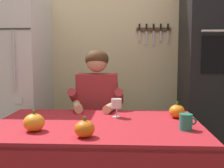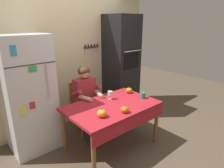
# 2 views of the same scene
# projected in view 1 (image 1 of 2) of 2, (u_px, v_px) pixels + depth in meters

# --- Properties ---
(back_wall_assembly) EXTENTS (3.70, 0.13, 2.60)m
(back_wall_assembly) POSITION_uv_depth(u_px,v_px,m) (113.00, 45.00, 3.09)
(back_wall_assembly) COLOR beige
(back_wall_assembly) RESTS_ON ground
(refrigerator) EXTENTS (0.68, 0.71, 1.80)m
(refrigerator) POSITION_uv_depth(u_px,v_px,m) (11.00, 85.00, 2.79)
(refrigerator) COLOR silver
(refrigerator) RESTS_ON ground
(wall_oven) EXTENTS (0.60, 0.64, 2.10)m
(wall_oven) POSITION_uv_depth(u_px,v_px,m) (215.00, 70.00, 2.72)
(wall_oven) COLOR black
(wall_oven) RESTS_ON ground
(dining_table) EXTENTS (1.40, 0.90, 0.74)m
(dining_table) POSITION_uv_depth(u_px,v_px,m) (97.00, 136.00, 1.89)
(dining_table) COLOR brown
(dining_table) RESTS_ON ground
(chair_behind_person) EXTENTS (0.40, 0.40, 0.93)m
(chair_behind_person) POSITION_uv_depth(u_px,v_px,m) (99.00, 127.00, 2.70)
(chair_behind_person) COLOR #9E6B33
(chair_behind_person) RESTS_ON ground
(seated_person) EXTENTS (0.47, 0.55, 1.25)m
(seated_person) POSITION_uv_depth(u_px,v_px,m) (97.00, 107.00, 2.49)
(seated_person) COLOR #38384C
(seated_person) RESTS_ON ground
(coffee_mug) EXTENTS (0.11, 0.08, 0.10)m
(coffee_mug) POSITION_uv_depth(u_px,v_px,m) (186.00, 122.00, 1.74)
(coffee_mug) COLOR #237F66
(coffee_mug) RESTS_ON dining_table
(wine_glass) EXTENTS (0.08, 0.08, 0.14)m
(wine_glass) POSITION_uv_depth(u_px,v_px,m) (117.00, 104.00, 2.07)
(wine_glass) COLOR white
(wine_glass) RESTS_ON dining_table
(pumpkin_large) EXTENTS (0.12, 0.12, 0.12)m
(pumpkin_large) POSITION_uv_depth(u_px,v_px,m) (85.00, 129.00, 1.58)
(pumpkin_large) COLOR orange
(pumpkin_large) RESTS_ON dining_table
(pumpkin_medium) EXTENTS (0.11, 0.11, 0.12)m
(pumpkin_medium) POSITION_uv_depth(u_px,v_px,m) (177.00, 111.00, 2.06)
(pumpkin_medium) COLOR orange
(pumpkin_medium) RESTS_ON dining_table
(pumpkin_small) EXTENTS (0.13, 0.13, 0.13)m
(pumpkin_small) POSITION_uv_depth(u_px,v_px,m) (34.00, 122.00, 1.71)
(pumpkin_small) COLOR orange
(pumpkin_small) RESTS_ON dining_table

